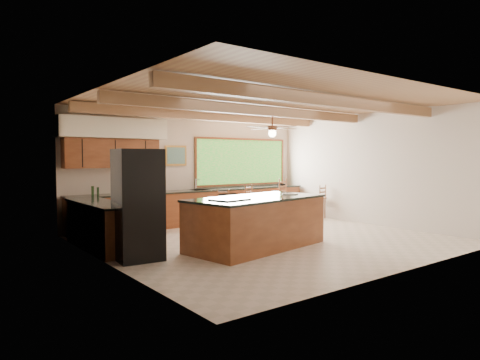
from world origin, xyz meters
TOP-DOWN VIEW (x-y plane):
  - ground at (0.00, 0.00)m, footprint 7.20×7.20m
  - room_shell at (-0.17, 0.65)m, footprint 7.27×6.54m
  - counter_run at (-0.82, 2.52)m, footprint 7.12×3.10m
  - island at (-0.74, -0.44)m, footprint 3.10×1.85m
  - refrigerator at (-3.05, 0.02)m, footprint 0.83×0.81m
  - bar_stool_a at (0.11, 1.97)m, footprint 0.47×0.47m
  - bar_stool_b at (2.44, 2.39)m, footprint 0.50×0.50m
  - bar_stool_c at (1.18, 2.39)m, footprint 0.45×0.45m
  - bar_stool_d at (3.30, 1.56)m, footprint 0.39×0.39m

SIDE VIEW (x-z plane):
  - ground at x=0.00m, z-range 0.00..0.00m
  - counter_run at x=-0.82m, z-range -0.16..1.09m
  - island at x=-0.74m, z-range -0.01..1.03m
  - bar_stool_d at x=3.30m, z-range 0.09..1.09m
  - bar_stool_a at x=0.11m, z-range 0.09..1.10m
  - bar_stool_c at x=1.18m, z-range 0.10..1.14m
  - bar_stool_b at x=2.44m, z-range 0.11..1.30m
  - refrigerator at x=-3.05m, z-range 0.00..1.95m
  - room_shell at x=-0.17m, z-range 0.70..3.72m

